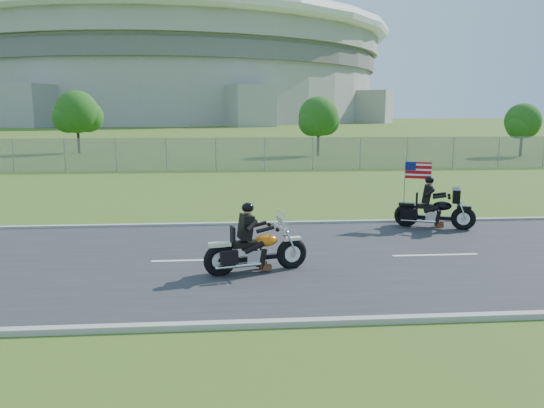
{
  "coord_description": "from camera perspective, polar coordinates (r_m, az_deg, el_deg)",
  "views": [
    {
      "loc": [
        -1.16,
        -12.61,
        3.67
      ],
      "look_at": [
        -0.15,
        0.0,
        1.42
      ],
      "focal_mm": 35.0,
      "sensor_mm": 36.0,
      "label": 1
    }
  ],
  "objects": [
    {
      "name": "curb_south",
      "position": [
        9.36,
        2.98,
        -12.65
      ],
      "size": [
        120.0,
        0.18,
        0.12
      ],
      "primitive_type": "cube",
      "color": "#9E9B93",
      "rests_on": "ground"
    },
    {
      "name": "road",
      "position": [
        13.18,
        0.66,
        -5.98
      ],
      "size": [
        120.0,
        8.0,
        0.04
      ],
      "primitive_type": "cube",
      "color": "#28282B",
      "rests_on": "ground"
    },
    {
      "name": "motorcycle_follow",
      "position": [
        17.22,
        17.06,
        -0.74
      ],
      "size": [
        2.34,
        1.25,
        2.05
      ],
      "rotation": [
        0.0,
        0.0,
        -0.38
      ],
      "color": "black",
      "rests_on": "ground"
    },
    {
      "name": "fence",
      "position": [
        32.94,
        -11.31,
        5.26
      ],
      "size": [
        60.0,
        0.03,
        2.0
      ],
      "primitive_type": "cube",
      "color": "gray",
      "rests_on": "ground"
    },
    {
      "name": "motorcycle_lead",
      "position": [
        12.03,
        -1.86,
        -5.06
      ],
      "size": [
        2.42,
        1.01,
        1.65
      ],
      "rotation": [
        0.0,
        0.0,
        0.26
      ],
      "color": "black",
      "rests_on": "ground"
    },
    {
      "name": "tree_fence_near",
      "position": [
        43.25,
        5.07,
        9.14
      ],
      "size": [
        3.52,
        3.28,
        4.75
      ],
      "color": "#382316",
      "rests_on": "ground"
    },
    {
      "name": "stadium",
      "position": [
        183.96,
        -10.77,
        13.64
      ],
      "size": [
        140.4,
        140.4,
        29.2
      ],
      "color": "#A3A099",
      "rests_on": "ground"
    },
    {
      "name": "curb_north",
      "position": [
        17.08,
        -0.58,
        -2.13
      ],
      "size": [
        120.0,
        0.18,
        0.12
      ],
      "primitive_type": "cube",
      "color": "#9E9B93",
      "rests_on": "ground"
    },
    {
      "name": "tree_fence_mid",
      "position": [
        48.37,
        -20.18,
        9.06
      ],
      "size": [
        3.96,
        3.69,
        5.3
      ],
      "color": "#382316",
      "rests_on": "ground"
    },
    {
      "name": "tree_fence_far",
      "position": [
        46.81,
        25.38,
        7.88
      ],
      "size": [
        3.08,
        2.87,
        4.2
      ],
      "color": "#382316",
      "rests_on": "ground"
    },
    {
      "name": "ground",
      "position": [
        13.18,
        0.66,
        -6.06
      ],
      "size": [
        420.0,
        420.0,
        0.0
      ],
      "primitive_type": "plane",
      "color": "#385B1C",
      "rests_on": "ground"
    }
  ]
}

